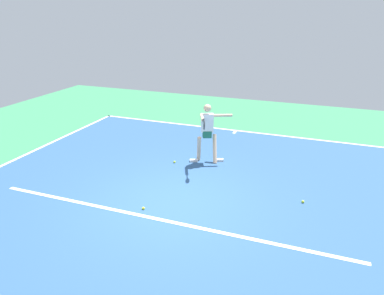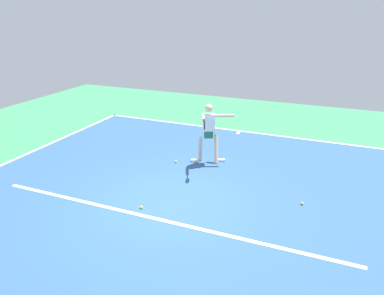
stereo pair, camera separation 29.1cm
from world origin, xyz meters
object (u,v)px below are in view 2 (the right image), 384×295
Objects in this scene: tennis_player at (209,130)px; tennis_ball_far_corner at (176,162)px; tennis_ball_by_baseline at (302,203)px; tennis_ball_near_player at (141,207)px.

tennis_player is 26.08× the size of tennis_ball_far_corner.
tennis_player reaches higher than tennis_ball_far_corner.
tennis_ball_by_baseline is 3.83m from tennis_ball_far_corner.
tennis_player reaches higher than tennis_ball_near_player.
tennis_player is 26.08× the size of tennis_ball_by_baseline.
tennis_ball_far_corner is at bearing -16.37° from tennis_ball_by_baseline.
tennis_player is 26.08× the size of tennis_ball_near_player.
tennis_ball_far_corner is (3.67, -1.08, 0.00)m from tennis_ball_by_baseline.
tennis_ball_by_baseline is 1.00× the size of tennis_ball_far_corner.
tennis_player is 3.33m from tennis_ball_by_baseline.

